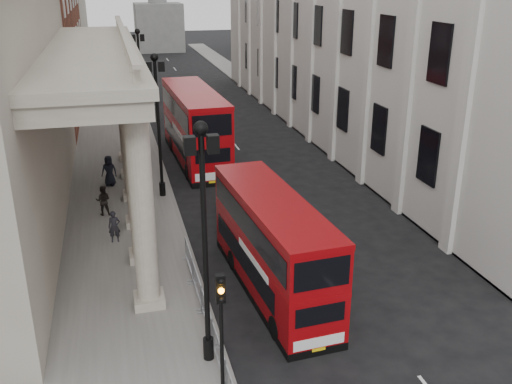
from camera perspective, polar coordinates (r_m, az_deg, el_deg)
sidewalk_west at (r=43.91m, az=-13.69°, el=3.90°), size 6.00×140.00×0.12m
sidewalk_east at (r=46.92m, az=6.91°, el=5.42°), size 3.00×140.00×0.12m
kerb at (r=44.01m, az=-9.85°, el=4.24°), size 0.20×140.00×0.14m
lamp_post_south at (r=17.96m, az=-5.19°, el=-3.90°), size 1.05×0.44×8.32m
lamp_post_mid at (r=33.09m, az=-9.78°, el=7.44°), size 1.05×0.44×8.32m
lamp_post_north at (r=48.78m, az=-11.50°, el=11.59°), size 1.05×0.44×8.32m
traffic_light at (r=17.09m, az=-3.51°, el=-12.14°), size 0.28×0.33×4.30m
crowd_barriers at (r=18.74m, az=-3.02°, el=-17.95°), size 0.50×18.75×1.10m
bus_near at (r=23.39m, az=1.66°, el=-5.14°), size 2.97×9.72×4.14m
bus_far at (r=40.47m, az=-6.14°, el=6.73°), size 3.26×11.74×5.03m
pedestrian_a at (r=28.75m, az=-13.99°, el=-3.38°), size 0.59×0.39×1.59m
pedestrian_b at (r=32.09m, az=-15.04°, el=-0.82°), size 0.89×0.74×1.67m
pedestrian_c at (r=36.53m, az=-14.48°, el=2.08°), size 1.06×0.83×1.91m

